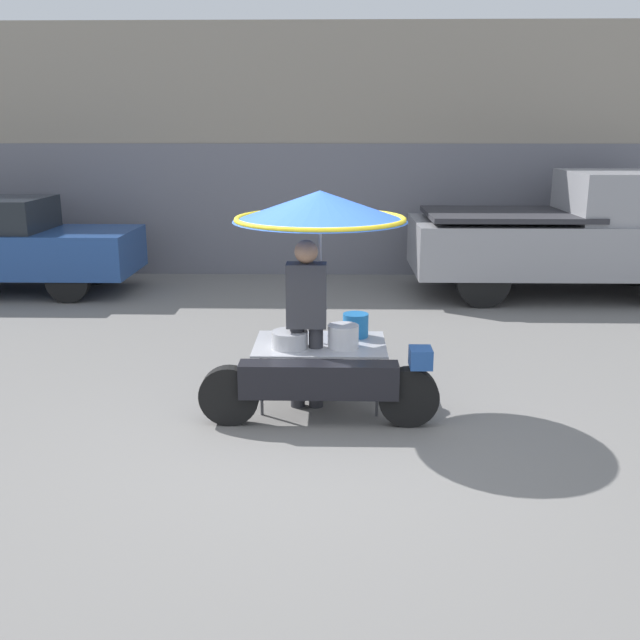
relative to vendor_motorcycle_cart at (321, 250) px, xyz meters
The scene contains 5 objects.
ground_plane 1.73m from the vendor_motorcycle_cart, 99.15° to the right, with size 36.00×36.00×0.00m, color slate.
shopfront_building 7.64m from the vendor_motorcycle_cart, 90.92° to the left, with size 28.00×2.06×4.49m.
vendor_motorcycle_cart is the anchor object (origin of this frame).
vendor_person 0.64m from the vendor_motorcycle_cart, 160.85° to the right, with size 0.38×0.22×1.66m.
pickup_truck 6.39m from the vendor_motorcycle_cart, 50.79° to the left, with size 4.98×1.98×2.01m.
Camera 1 is at (0.26, -5.88, 2.66)m, focal length 40.00 mm.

